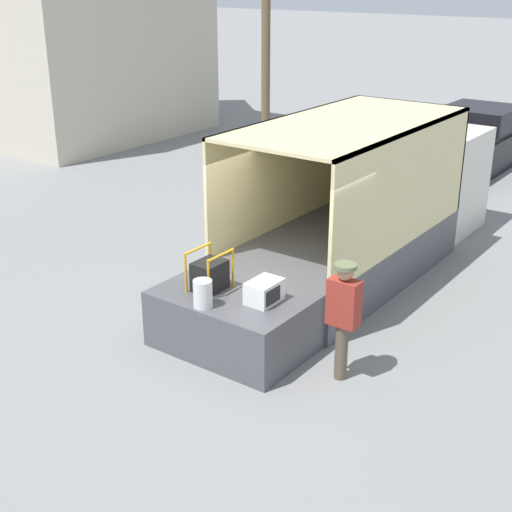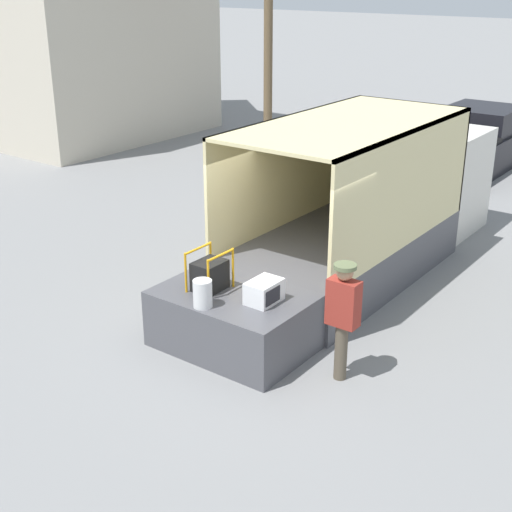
# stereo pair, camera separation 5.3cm
# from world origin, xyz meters

# --- Properties ---
(ground_plane) EXTENTS (160.00, 160.00, 0.00)m
(ground_plane) POSITION_xyz_m (0.00, 0.00, 0.00)
(ground_plane) COLOR gray
(box_truck) EXTENTS (7.07, 2.39, 2.93)m
(box_truck) POSITION_xyz_m (4.08, -0.00, 0.91)
(box_truck) COLOR silver
(box_truck) RESTS_ON ground
(tailgate_deck) EXTENTS (1.57, 2.27, 0.89)m
(tailgate_deck) POSITION_xyz_m (-0.78, 0.00, 0.45)
(tailgate_deck) COLOR #4C4C51
(tailgate_deck) RESTS_ON ground
(microwave) EXTENTS (0.53, 0.39, 0.33)m
(microwave) POSITION_xyz_m (-0.75, -0.54, 1.06)
(microwave) COLOR white
(microwave) RESTS_ON tailgate_deck
(portable_generator) EXTENTS (0.61, 0.47, 0.62)m
(portable_generator) POSITION_xyz_m (-0.86, 0.37, 1.13)
(portable_generator) COLOR black
(portable_generator) RESTS_ON tailgate_deck
(orange_bucket) EXTENTS (0.28, 0.28, 0.41)m
(orange_bucket) POSITION_xyz_m (-1.39, 0.07, 1.09)
(orange_bucket) COLOR silver
(orange_bucket) RESTS_ON tailgate_deck
(worker_person) EXTENTS (0.31, 0.44, 1.74)m
(worker_person) POSITION_xyz_m (-0.60, -1.76, 1.07)
(worker_person) COLOR brown
(worker_person) RESTS_ON ground
(pickup_truck_black) EXTENTS (4.83, 2.08, 1.68)m
(pickup_truck_black) POSITION_xyz_m (11.66, 1.03, 0.69)
(pickup_truck_black) COLOR black
(pickup_truck_black) RESTS_ON ground
(utility_pole) EXTENTS (1.80, 0.28, 7.07)m
(utility_pole) POSITION_xyz_m (10.53, 7.51, 3.69)
(utility_pole) COLOR brown
(utility_pole) RESTS_ON ground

